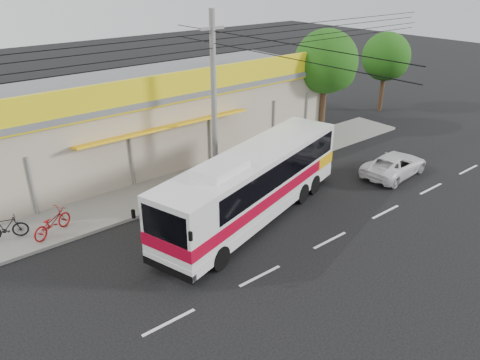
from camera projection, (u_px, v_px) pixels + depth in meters
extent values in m
plane|color=black|center=(289.00, 218.00, 21.77)|extent=(120.00, 120.00, 0.00)
cube|color=gray|center=(213.00, 176.00, 25.96)|extent=(30.00, 3.20, 0.15)
cube|color=#AD9F8C|center=(159.00, 117.00, 29.05)|extent=(22.00, 8.00, 4.20)
cube|color=#5B5C62|center=(156.00, 81.00, 28.11)|extent=(22.60, 8.60, 0.30)
cube|color=yellow|center=(194.00, 85.00, 24.98)|extent=(22.00, 0.24, 1.60)
cube|color=red|center=(162.00, 90.00, 23.81)|extent=(9.00, 0.10, 1.20)
cube|color=#167C31|center=(282.00, 69.00, 28.68)|extent=(2.40, 0.10, 1.10)
cube|color=navy|center=(313.00, 64.00, 30.23)|extent=(2.20, 0.10, 1.10)
cube|color=red|center=(18.00, 116.00, 19.79)|extent=(3.00, 0.10, 1.10)
cube|color=yellow|center=(166.00, 127.00, 24.50)|extent=(10.00, 1.20, 0.37)
cube|color=silver|center=(253.00, 183.00, 20.98)|extent=(11.80, 5.56, 2.80)
cube|color=#A20620|center=(253.00, 189.00, 21.12)|extent=(11.85, 5.61, 0.53)
cube|color=#DBA00B|center=(305.00, 155.00, 24.88)|extent=(2.18, 2.81, 0.58)
cube|color=black|center=(262.00, 165.00, 21.22)|extent=(9.95, 5.06, 1.06)
cube|color=black|center=(166.00, 228.00, 16.52)|extent=(0.74, 2.08, 1.45)
cube|color=silver|center=(221.00, 168.00, 18.51)|extent=(2.60, 1.95, 0.35)
cylinder|color=black|center=(219.00, 258.00, 17.94)|extent=(1.05, 0.58, 1.00)
cylinder|color=black|center=(177.00, 240.00, 19.07)|extent=(1.05, 0.58, 1.00)
cylinder|color=black|center=(313.00, 184.00, 23.94)|extent=(1.05, 0.58, 1.00)
cylinder|color=black|center=(276.00, 174.00, 25.06)|extent=(1.05, 0.58, 1.00)
imported|color=#9A0B0E|center=(52.00, 223.00, 20.00)|extent=(2.15, 1.54, 1.07)
imported|color=black|center=(6.00, 228.00, 19.65)|extent=(1.82, 1.03, 1.06)
imported|color=silver|center=(395.00, 165.00, 25.97)|extent=(4.61, 2.41, 1.24)
cylinder|color=#60605E|center=(214.00, 103.00, 23.38)|extent=(0.29, 0.29, 8.92)
cube|color=#60605E|center=(212.00, 28.00, 21.88)|extent=(1.34, 0.13, 0.13)
cylinder|color=black|center=(323.00, 107.00, 32.27)|extent=(0.40, 0.40, 3.57)
sphere|color=#19470F|center=(326.00, 61.00, 30.96)|extent=(4.23, 4.23, 4.23)
sphere|color=#19470F|center=(336.00, 71.00, 31.39)|extent=(2.67, 2.67, 2.67)
cylinder|color=black|center=(382.00, 91.00, 37.20)|extent=(0.35, 0.35, 3.12)
sphere|color=#19470F|center=(386.00, 56.00, 36.06)|extent=(3.70, 3.70, 3.70)
sphere|color=#19470F|center=(393.00, 64.00, 36.43)|extent=(2.34, 2.34, 2.34)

